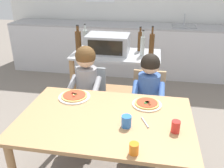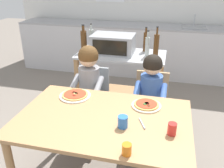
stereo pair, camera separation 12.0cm
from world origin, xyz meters
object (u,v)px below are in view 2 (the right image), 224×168
Objects in this scene: bottle_dark_olive_oil at (84,41)px; kitchen_island_cart at (121,75)px; dining_chair_left at (92,98)px; bottle_brown_beer at (91,38)px; drinking_cup_orange at (127,149)px; drinking_cup_blue at (123,122)px; bottle_clear_vinegar at (147,46)px; pizza_plate_white at (75,95)px; pizza_plate_cream at (146,105)px; toaster_oven at (113,44)px; dining_chair_right at (150,104)px; child_in_grey_shirt at (88,83)px; dining_table at (103,127)px; bottle_squat_spirits at (156,47)px; serving_spoon at (142,123)px; drinking_cup_red at (172,129)px; bottle_slim_sauce at (146,41)px; child_in_blue_striped_shirt at (150,93)px.

kitchen_island_cart is at bearing 3.57° from bottle_dark_olive_oil.
kitchen_island_cart is 0.57m from dining_chair_left.
bottle_brown_beer is 4.20× the size of drinking_cup_orange.
drinking_cup_blue reaches higher than dining_chair_left.
bottle_clear_vinegar is (0.79, -0.00, -0.01)m from bottle_dark_olive_oil.
dining_chair_left is 2.86× the size of pizza_plate_white.
bottle_brown_beer is 1.48m from pizza_plate_cream.
toaster_oven is at bearing 77.88° from dining_chair_left.
bottle_dark_olive_oil is 0.42× the size of dining_chair_right.
bottle_brown_beer reaches higher than kitchen_island_cart.
dining_chair_left is at bearing -102.12° from toaster_oven.
child_in_grey_shirt is (-0.65, -0.13, 0.23)m from dining_chair_right.
bottle_dark_olive_oil is 1.55m from drinking_cup_blue.
dining_table is at bearing -65.33° from dining_chair_left.
toaster_oven is 1.80× the size of pizza_plate_white.
dining_chair_right is 10.78× the size of drinking_cup_orange.
toaster_oven reaches higher than pizza_plate_white.
dining_table is (-0.31, -1.13, -0.37)m from bottle_squat_spirits.
pizza_plate_white is 0.65m from pizza_plate_cream.
pizza_plate_cream is at bearing -2.21° from pizza_plate_white.
drinking_cup_orange is (0.06, -1.61, -0.21)m from bottle_clear_vinegar.
drinking_cup_orange is 0.36m from serving_spoon.
dining_chair_left is 3.23× the size of pizza_plate_cream.
dining_table is 15.19× the size of drinking_cup_red.
toaster_oven is at bearing 117.59° from pizza_plate_cream.
drinking_cup_orange is (0.48, -1.65, -0.19)m from toaster_oven.
toaster_oven is 0.63× the size of dining_chair_right.
bottle_squat_spirits is 0.28× the size of dining_table.
bottle_dark_olive_oil is 1.09× the size of bottle_clear_vinegar.
bottle_brown_beer is at bearing 115.58° from drinking_cup_blue.
pizza_plate_cream is at bearing -37.00° from dining_chair_left.
kitchen_island_cart is 1.33× the size of dining_chair_left.
bottle_slim_sauce is 0.38× the size of dining_chair_right.
child_in_grey_shirt is 0.89m from drinking_cup_blue.
bottle_dark_olive_oil is 1.75m from drinking_cup_red.
dining_chair_right is (0.86, -0.68, -0.50)m from bottle_brown_beer.
bottle_dark_olive_oil reaches higher than drinking_cup_red.
dining_chair_right is 0.75× the size of child_in_grey_shirt.
bottle_squat_spirits reaches higher than drinking_cup_orange.
kitchen_island_cart is at bearing 77.30° from pizza_plate_white.
bottle_clear_vinegar reaches higher than serving_spoon.
drinking_cup_orange is at bearing -92.95° from child_in_blue_striped_shirt.
pizza_plate_white is (-0.65, -0.48, 0.27)m from dining_chair_right.
bottle_dark_olive_oil is at bearing 116.71° from dining_chair_left.
drinking_cup_orange is at bearing -92.64° from dining_chair_right.
bottle_slim_sauce is at bearing 58.48° from child_in_grey_shirt.
dining_chair_right is at bearing 81.02° from drinking_cup_blue.
pizza_plate_white reaches higher than serving_spoon.
bottle_clear_vinegar is 0.30× the size of child_in_blue_striped_shirt.
bottle_slim_sauce is 0.99m from dining_chair_left.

